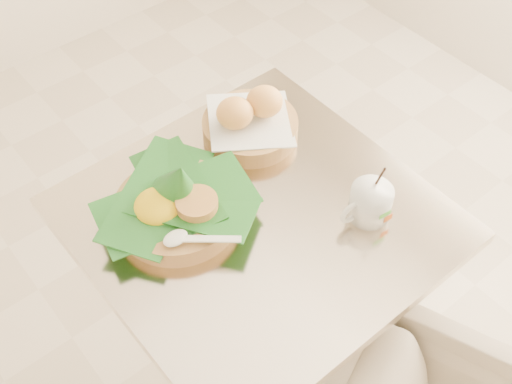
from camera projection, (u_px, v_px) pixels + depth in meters
cafe_table at (257, 273)px, 1.52m from camera, size 0.70×0.70×0.75m
rice_basket at (176, 203)px, 1.32m from camera, size 0.33×0.33×0.16m
bread_basket at (250, 122)px, 1.48m from camera, size 0.26×0.26×0.12m
coffee_mug at (370, 202)px, 1.32m from camera, size 0.12×0.09×0.15m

